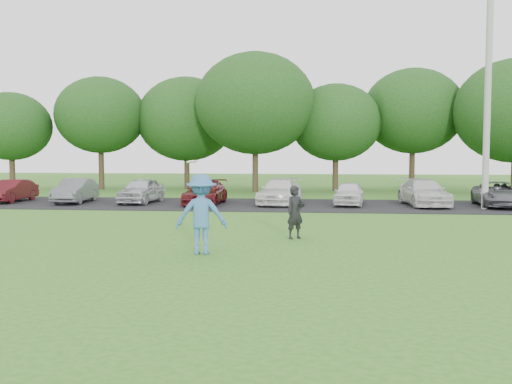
{
  "coord_description": "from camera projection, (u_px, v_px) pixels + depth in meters",
  "views": [
    {
      "loc": [
        1.86,
        -13.71,
        2.55
      ],
      "look_at": [
        0.0,
        3.5,
        1.3
      ],
      "focal_mm": 40.0,
      "sensor_mm": 36.0,
      "label": 1
    }
  ],
  "objects": [
    {
      "name": "ground",
      "position": [
        241.0,
        255.0,
        13.98
      ],
      "size": [
        100.0,
        100.0,
        0.0
      ],
      "primitive_type": "plane",
      "color": "#2F691E",
      "rests_on": "ground"
    },
    {
      "name": "parking_lot",
      "position": [
        278.0,
        205.0,
        26.87
      ],
      "size": [
        32.0,
        6.5,
        0.03
      ],
      "primitive_type": "cube",
      "color": "black",
      "rests_on": "ground"
    },
    {
      "name": "utility_pole",
      "position": [
        488.0,
        96.0,
        24.53
      ],
      "size": [
        0.28,
        0.28,
        9.8
      ],
      "primitive_type": "cylinder",
      "color": "#A6A6A0",
      "rests_on": "ground"
    },
    {
      "name": "frisbee_player",
      "position": [
        201.0,
        214.0,
        14.06
      ],
      "size": [
        1.35,
        0.88,
        2.34
      ],
      "color": "teal",
      "rests_on": "ground"
    },
    {
      "name": "camera_bystander",
      "position": [
        295.0,
        212.0,
        16.52
      ],
      "size": [
        0.67,
        0.64,
        1.54
      ],
      "color": "black",
      "rests_on": "ground"
    },
    {
      "name": "parked_cars",
      "position": [
        312.0,
        192.0,
        26.71
      ],
      "size": [
        28.37,
        4.64,
        1.21
      ],
      "color": "#4A1015",
      "rests_on": "parking_lot"
    },
    {
      "name": "tree_row",
      "position": [
        312.0,
        114.0,
        36.04
      ],
      "size": [
        42.39,
        9.85,
        8.64
      ],
      "color": "#38281C",
      "rests_on": "ground"
    }
  ]
}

